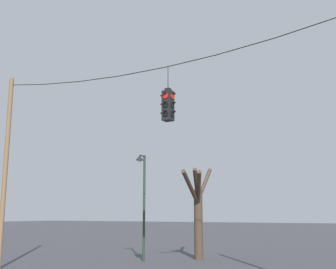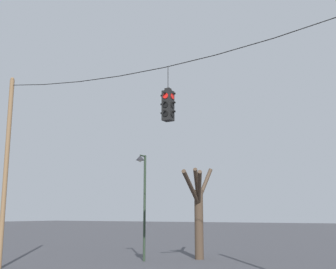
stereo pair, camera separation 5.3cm
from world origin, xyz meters
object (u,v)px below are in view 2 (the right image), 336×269
Objects in this scene: bare_tree at (198,210)px; traffic_light_over_intersection at (168,105)px; utility_pole_left at (6,169)px; street_lamp at (143,187)px.

traffic_light_over_intersection is at bearing -72.65° from bare_tree.
traffic_light_over_intersection is at bearing 0.00° from utility_pole_left.
street_lamp is (3.77, 5.30, -0.58)m from utility_pole_left.
utility_pole_left is 1.78× the size of bare_tree.
traffic_light_over_intersection is 0.38× the size of street_lamp.
street_lamp reaches higher than bare_tree.
street_lamp is at bearing 54.61° from utility_pole_left.
utility_pole_left reaches higher than street_lamp.
utility_pole_left reaches higher than traffic_light_over_intersection.
bare_tree is at bearing 51.09° from utility_pole_left.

